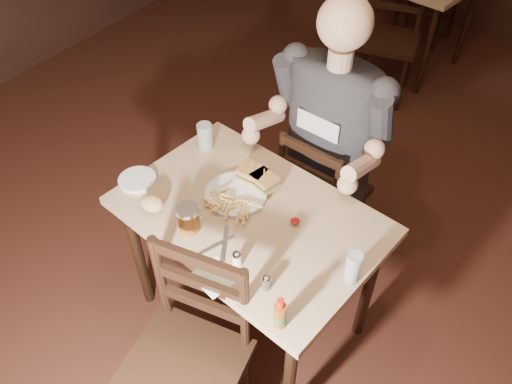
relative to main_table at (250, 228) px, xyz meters
The scene contains 22 objects.
room_shell 0.79m from the main_table, 77.86° to the left, with size 7.00×7.00×7.00m.
main_table is the anchor object (origin of this frame).
chair_far 0.66m from the main_table, 84.13° to the left, with size 0.39×0.42×0.84m, color black, non-canonical shape.
chair_near 0.62m from the main_table, 82.42° to the right, with size 0.43×0.48×0.94m, color black, non-canonical shape.
bg_chair_near 2.29m from the main_table, 96.65° to the left, with size 0.43×0.47×0.94m, color black, non-canonical shape.
diner 0.63m from the main_table, 84.14° to the left, with size 0.61×0.48×1.05m, color #2C2D30, non-canonical shape.
dinner_plate 0.15m from the main_table, 153.64° to the left, with size 0.26×0.26×0.01m, color white.
sandwich_left 0.25m from the main_table, 119.03° to the left, with size 0.12×0.10×0.10m, color #C28A49, non-canonical shape.
sandwich_right 0.22m from the main_table, 99.79° to the left, with size 0.10×0.09×0.09m, color #C28A49, non-canonical shape.
fries_pile 0.15m from the main_table, 162.12° to the right, with size 0.25×0.17×0.04m, color #E0B65F, non-canonical shape.
ketchup_dollop 0.22m from the main_table, 14.51° to the left, with size 0.04×0.04×0.01m, color maroon.
glass_left 0.50m from the main_table, 149.34° to the left, with size 0.07×0.07×0.13m, color silver.
glass_right 0.52m from the main_table, ahead, with size 0.06×0.06×0.13m, color silver.
hot_sauce 0.55m from the main_table, 45.24° to the right, with size 0.04×0.04×0.14m, color brown, non-canonical shape.
salt_shaker 0.29m from the main_table, 66.27° to the right, with size 0.04×0.04×0.07m, color white, non-canonical shape.
pepper_shaker 0.39m from the main_table, 47.03° to the right, with size 0.03×0.03×0.06m, color #38332D, non-canonical shape.
syrup_dispenser 0.29m from the main_table, 127.69° to the right, with size 0.09×0.09×0.12m, color brown, non-canonical shape.
napkin 0.35m from the main_table, 78.10° to the right, with size 0.14×0.13×0.00m, color white.
knife 0.23m from the main_table, 84.31° to the right, with size 0.01×0.23×0.01m, color silver.
fork 0.24m from the main_table, 92.47° to the right, with size 0.01×0.16×0.01m, color silver.
side_plate 0.54m from the main_table, 167.96° to the right, with size 0.16×0.16×0.01m, color white.
bread_roll 0.42m from the main_table, 149.21° to the right, with size 0.10×0.09×0.06m, color tan.
Camera 1 is at (0.72, -1.47, 2.27)m, focal length 35.00 mm.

